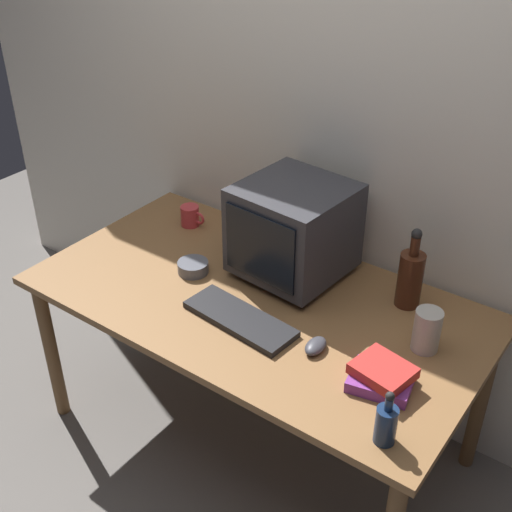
# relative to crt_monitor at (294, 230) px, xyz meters

# --- Properties ---
(ground_plane) EXTENTS (6.00, 6.00, 0.00)m
(ground_plane) POSITION_rel_crt_monitor_xyz_m (-0.02, -0.21, -0.92)
(ground_plane) COLOR slate
(back_wall) EXTENTS (4.00, 0.08, 2.50)m
(back_wall) POSITION_rel_crt_monitor_xyz_m (-0.02, 0.29, 0.33)
(back_wall) COLOR silver
(back_wall) RESTS_ON ground
(desk) EXTENTS (1.67, 0.89, 0.72)m
(desk) POSITION_rel_crt_monitor_xyz_m (-0.02, -0.21, -0.27)
(desk) COLOR olive
(desk) RESTS_ON ground
(crt_monitor) EXTENTS (0.41, 0.41, 0.37)m
(crt_monitor) POSITION_rel_crt_monitor_xyz_m (0.00, 0.00, 0.00)
(crt_monitor) COLOR #333338
(crt_monitor) RESTS_ON desk
(keyboard) EXTENTS (0.43, 0.19, 0.02)m
(keyboard) POSITION_rel_crt_monitor_xyz_m (0.02, -0.36, -0.18)
(keyboard) COLOR black
(keyboard) RESTS_ON desk
(computer_mouse) EXTENTS (0.07, 0.10, 0.04)m
(computer_mouse) POSITION_rel_crt_monitor_xyz_m (0.31, -0.34, -0.17)
(computer_mouse) COLOR #3F3F47
(computer_mouse) RESTS_ON desk
(bottle_tall) EXTENTS (0.09, 0.09, 0.31)m
(bottle_tall) POSITION_rel_crt_monitor_xyz_m (0.45, 0.08, -0.08)
(bottle_tall) COLOR #472314
(bottle_tall) RESTS_ON desk
(bottle_short) EXTENTS (0.06, 0.06, 0.18)m
(bottle_short) POSITION_rel_crt_monitor_xyz_m (0.67, -0.55, -0.13)
(bottle_short) COLOR navy
(bottle_short) RESTS_ON desk
(book_stack) EXTENTS (0.21, 0.19, 0.07)m
(book_stack) POSITION_rel_crt_monitor_xyz_m (0.56, -0.36, -0.16)
(book_stack) COLOR #843893
(book_stack) RESTS_ON desk
(mug) EXTENTS (0.12, 0.08, 0.09)m
(mug) POSITION_rel_crt_monitor_xyz_m (-0.56, 0.05, -0.15)
(mug) COLOR #CC383D
(mug) RESTS_ON desk
(cd_spindle) EXTENTS (0.12, 0.12, 0.04)m
(cd_spindle) POSITION_rel_crt_monitor_xyz_m (-0.32, -0.22, -0.17)
(cd_spindle) COLOR #595B66
(cd_spindle) RESTS_ON desk
(metal_canister) EXTENTS (0.09, 0.09, 0.15)m
(metal_canister) POSITION_rel_crt_monitor_xyz_m (0.60, -0.12, -0.12)
(metal_canister) COLOR #B7B2A8
(metal_canister) RESTS_ON desk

